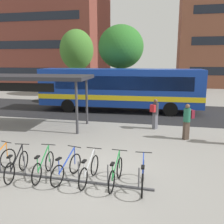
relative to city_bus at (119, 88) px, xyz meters
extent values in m
plane|color=gray|center=(1.26, -10.67, -1.78)|extent=(200.00, 200.00, 0.00)
cube|color=#232326|center=(1.26, 0.00, -1.77)|extent=(80.00, 7.20, 0.01)
cube|color=#14389E|center=(0.06, 0.00, 0.07)|extent=(12.10, 3.07, 2.70)
cube|color=yellow|center=(0.06, 0.00, -0.58)|extent=(12.12, 3.10, 0.36)
cube|color=black|center=(-5.38, -0.24, 1.20)|extent=(1.10, 2.34, 0.40)
cube|color=black|center=(-5.91, -0.26, 0.34)|extent=(0.18, 2.19, 1.40)
cube|color=black|center=(0.42, -1.23, 0.48)|extent=(9.83, 0.49, 0.97)
cube|color=black|center=(0.31, 1.26, 0.48)|extent=(9.83, 0.49, 0.97)
cylinder|color=black|center=(-3.60, -1.31, -1.28)|extent=(1.01, 0.34, 1.00)
cylinder|color=black|center=(-3.70, 0.99, -1.28)|extent=(1.01, 0.34, 1.00)
cylinder|color=black|center=(3.83, -0.99, -1.28)|extent=(1.01, 0.34, 1.00)
cylinder|color=black|center=(3.73, 1.32, -1.28)|extent=(1.01, 0.34, 1.00)
cube|color=#47474C|center=(0.38, -11.37, -1.75)|extent=(5.82, 0.20, 0.06)
cylinder|color=#47474C|center=(-2.05, -11.32, -1.43)|extent=(0.04, 0.04, 0.70)
cylinder|color=#47474C|center=(-1.08, -11.34, -1.43)|extent=(0.04, 0.04, 0.70)
cylinder|color=#47474C|center=(-0.11, -11.36, -1.43)|extent=(0.04, 0.04, 0.70)
cylinder|color=#47474C|center=(0.86, -11.38, -1.43)|extent=(0.04, 0.04, 0.70)
cylinder|color=#47474C|center=(1.83, -11.40, -1.43)|extent=(0.04, 0.04, 0.70)
cylinder|color=#47474C|center=(2.80, -11.42, -1.43)|extent=(0.04, 0.04, 0.70)
torus|color=black|center=(-2.04, -10.87, -1.42)|extent=(0.22, 0.69, 0.70)
cylinder|color=orange|center=(-2.04, -10.89, -1.11)|extent=(0.04, 0.04, 0.65)
cylinder|color=black|center=(-2.04, -10.89, -0.80)|extent=(0.51, 0.16, 0.03)
torus|color=black|center=(-1.36, -10.95, -1.42)|extent=(0.13, 0.70, 0.70)
torus|color=black|center=(-1.23, -11.96, -1.42)|extent=(0.13, 0.70, 0.70)
cube|color=black|center=(-1.30, -11.44, -1.11)|extent=(0.15, 0.92, 0.58)
cylinder|color=black|center=(-1.24, -11.86, -1.16)|extent=(0.03, 0.03, 0.55)
cube|color=black|center=(-1.24, -11.86, -0.90)|extent=(0.13, 0.23, 0.05)
cylinder|color=black|center=(-1.36, -10.97, -1.11)|extent=(0.04, 0.04, 0.65)
cylinder|color=black|center=(-1.36, -10.97, -0.80)|extent=(0.52, 0.09, 0.03)
torus|color=black|center=(-0.43, -10.80, -1.42)|extent=(0.09, 0.71, 0.70)
torus|color=black|center=(-0.37, -11.82, -1.42)|extent=(0.09, 0.71, 0.70)
cube|color=#1E7F38|center=(-0.40, -11.29, -1.11)|extent=(0.09, 0.92, 0.58)
cylinder|color=#1E7F38|center=(-0.37, -11.72, -1.16)|extent=(0.03, 0.03, 0.55)
cube|color=black|center=(-0.37, -11.72, -0.90)|extent=(0.11, 0.23, 0.05)
cylinder|color=#1E7F38|center=(-0.43, -10.82, -1.11)|extent=(0.03, 0.03, 0.65)
cylinder|color=black|center=(-0.43, -10.82, -0.80)|extent=(0.52, 0.06, 0.03)
torus|color=black|center=(0.53, -10.80, -1.42)|extent=(0.19, 0.70, 0.70)
torus|color=black|center=(0.32, -11.80, -1.42)|extent=(0.19, 0.70, 0.70)
cube|color=#1E3DB2|center=(0.43, -11.28, -1.11)|extent=(0.22, 0.91, 0.58)
cylinder|color=#1E3DB2|center=(0.34, -11.70, -1.16)|extent=(0.04, 0.04, 0.55)
cube|color=black|center=(0.34, -11.70, -0.90)|extent=(0.14, 0.24, 0.05)
cylinder|color=#1E3DB2|center=(0.53, -10.82, -1.11)|extent=(0.04, 0.04, 0.65)
cylinder|color=black|center=(0.53, -10.82, -0.80)|extent=(0.51, 0.13, 0.03)
torus|color=black|center=(1.23, -10.79, -1.42)|extent=(0.09, 0.71, 0.70)
torus|color=black|center=(1.16, -11.81, -1.42)|extent=(0.09, 0.71, 0.70)
cube|color=#B7BABF|center=(1.20, -11.28, -1.11)|extent=(0.09, 0.92, 0.58)
cylinder|color=#B7BABF|center=(1.17, -11.71, -1.16)|extent=(0.03, 0.03, 0.55)
cube|color=black|center=(1.17, -11.71, -0.90)|extent=(0.11, 0.23, 0.05)
cylinder|color=#B7BABF|center=(1.22, -10.81, -1.11)|extent=(0.03, 0.03, 0.65)
cylinder|color=black|center=(1.22, -10.81, -0.80)|extent=(0.52, 0.06, 0.03)
torus|color=black|center=(2.09, -10.79, -1.42)|extent=(0.08, 0.71, 0.70)
torus|color=black|center=(2.04, -11.81, -1.42)|extent=(0.08, 0.71, 0.70)
cube|color=#1E7F38|center=(2.06, -11.28, -1.11)|extent=(0.07, 0.92, 0.58)
cylinder|color=#1E7F38|center=(2.05, -11.71, -1.16)|extent=(0.03, 0.03, 0.55)
cube|color=black|center=(2.05, -11.71, -0.90)|extent=(0.11, 0.22, 0.05)
cylinder|color=#1E7F38|center=(2.09, -10.81, -1.11)|extent=(0.03, 0.03, 0.65)
cylinder|color=black|center=(2.09, -10.81, -0.80)|extent=(0.52, 0.05, 0.03)
torus|color=black|center=(2.88, -10.82, -1.42)|extent=(0.09, 0.71, 0.70)
torus|color=black|center=(2.94, -11.84, -1.42)|extent=(0.09, 0.71, 0.70)
cube|color=#1E3DB2|center=(2.91, -11.31, -1.11)|extent=(0.09, 0.92, 0.58)
cylinder|color=#1E3DB2|center=(2.94, -11.74, -1.16)|extent=(0.03, 0.03, 0.55)
cube|color=black|center=(2.94, -11.74, -0.90)|extent=(0.11, 0.23, 0.05)
cylinder|color=#1E3DB2|center=(2.88, -10.84, -1.11)|extent=(0.03, 0.03, 0.65)
cylinder|color=black|center=(2.88, -10.84, -0.80)|extent=(0.52, 0.06, 0.03)
cylinder|color=#38383D|center=(-1.04, -6.34, -0.37)|extent=(0.15, 0.15, 2.80)
cylinder|color=#38383D|center=(-1.19, -4.22, -0.37)|extent=(0.15, 0.15, 2.80)
cube|color=#28282D|center=(-4.28, -5.50, 1.13)|extent=(7.33, 3.41, 0.20)
cube|color=black|center=(-4.20, -6.71, 0.68)|extent=(4.05, 0.36, 0.44)
cube|color=#47382D|center=(4.54, -6.09, -1.32)|extent=(0.33, 0.31, 0.91)
cylinder|color=#23664C|center=(4.54, -6.09, -0.54)|extent=(0.47, 0.47, 0.65)
sphere|color=brown|center=(4.54, -6.09, -0.10)|extent=(0.22, 0.22, 0.22)
cube|color=maroon|center=(4.76, -5.96, -0.51)|extent=(0.30, 0.33, 0.40)
cube|color=#565660|center=(2.95, -4.48, -1.33)|extent=(0.31, 0.33, 0.89)
cylinder|color=#333338|center=(2.95, -4.48, -0.58)|extent=(0.47, 0.47, 0.62)
sphere|color=brown|center=(2.95, -4.48, -0.16)|extent=(0.22, 0.22, 0.22)
cube|color=#B21E23|center=(2.81, -4.70, -0.55)|extent=(0.33, 0.30, 0.40)
cylinder|color=brown|center=(-0.50, 3.39, -0.09)|extent=(0.32, 0.32, 3.38)
ellipsoid|color=#2D7028|center=(-0.50, 3.39, 3.18)|extent=(3.91, 3.91, 3.72)
cylinder|color=brown|center=(-6.08, 7.50, -0.23)|extent=(0.32, 0.32, 3.09)
ellipsoid|color=#427A2D|center=(-6.08, 7.50, 3.13)|extent=(3.60, 3.60, 4.28)
cube|color=brown|center=(-17.82, 19.91, 7.44)|extent=(22.50, 12.21, 18.44)
cube|color=black|center=(-17.82, 13.78, 0.44)|extent=(19.80, 0.06, 1.10)
cube|color=black|center=(-17.82, 13.78, 4.13)|extent=(19.80, 0.06, 1.10)
cube|color=black|center=(-17.82, 13.78, 7.81)|extent=(19.80, 0.06, 1.10)
camera|label=1|loc=(3.49, -18.32, 2.10)|focal=39.64mm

